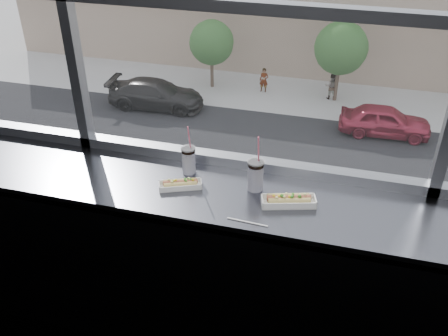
% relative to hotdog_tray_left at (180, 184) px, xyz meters
% --- Properties ---
extents(wall_back_lower, '(6.00, 0.00, 6.00)m').
position_rel_hotdog_tray_left_xyz_m(wall_back_lower, '(0.30, 0.30, -0.57)').
color(wall_back_lower, black).
rests_on(wall_back_lower, ground).
extents(counter, '(6.00, 0.55, 0.06)m').
position_rel_hotdog_tray_left_xyz_m(counter, '(0.30, 0.02, -0.05)').
color(counter, slate).
rests_on(counter, ground).
extents(counter_fascia, '(6.00, 0.04, 1.04)m').
position_rel_hotdog_tray_left_xyz_m(counter_fascia, '(0.30, -0.23, -0.57)').
color(counter_fascia, slate).
rests_on(counter_fascia, ground).
extents(hotdog_tray_left, '(0.24, 0.16, 0.06)m').
position_rel_hotdog_tray_left_xyz_m(hotdog_tray_left, '(0.00, 0.00, 0.00)').
color(hotdog_tray_left, white).
rests_on(hotdog_tray_left, counter).
extents(hotdog_tray_right, '(0.29, 0.17, 0.07)m').
position_rel_hotdog_tray_left_xyz_m(hotdog_tray_right, '(0.58, 0.00, 0.00)').
color(hotdog_tray_right, white).
rests_on(hotdog_tray_right, counter).
extents(soda_cup_left, '(0.08, 0.08, 0.30)m').
position_rel_hotdog_tray_left_xyz_m(soda_cup_left, '(-0.00, 0.16, 0.06)').
color(soda_cup_left, white).
rests_on(soda_cup_left, counter).
extents(soda_cup_right, '(0.09, 0.09, 0.33)m').
position_rel_hotdog_tray_left_xyz_m(soda_cup_right, '(0.39, 0.09, 0.07)').
color(soda_cup_right, white).
rests_on(soda_cup_right, counter).
extents(loose_straw, '(0.20, 0.02, 0.01)m').
position_rel_hotdog_tray_left_xyz_m(loose_straw, '(0.41, -0.20, -0.02)').
color(loose_straw, white).
rests_on(loose_straw, counter).
extents(wrapper, '(0.09, 0.06, 0.02)m').
position_rel_hotdog_tray_left_xyz_m(wrapper, '(-0.04, 0.02, -0.01)').
color(wrapper, silver).
rests_on(wrapper, counter).
extents(plaza_ground, '(120.00, 120.00, 0.00)m').
position_rel_hotdog_tray_left_xyz_m(plaza_ground, '(0.30, 43.80, -12.12)').
color(plaza_ground, '#AAAAA9').
rests_on(plaza_ground, ground).
extents(street_asphalt, '(80.00, 10.00, 0.06)m').
position_rel_hotdog_tray_left_xyz_m(street_asphalt, '(0.30, 20.30, -12.09)').
color(street_asphalt, black).
rests_on(street_asphalt, plaza_ground).
extents(far_sidewalk, '(80.00, 6.00, 0.04)m').
position_rel_hotdog_tray_left_xyz_m(far_sidewalk, '(0.30, 28.30, -12.10)').
color(far_sidewalk, '#AAAAA9').
rests_on(far_sidewalk, plaza_ground).
extents(far_building, '(50.00, 14.00, 8.00)m').
position_rel_hotdog_tray_left_xyz_m(far_building, '(0.30, 38.30, -8.12)').
color(far_building, gray).
rests_on(far_building, plaza_ground).
extents(car_far_a, '(3.22, 7.01, 2.29)m').
position_rel_hotdog_tray_left_xyz_m(car_far_a, '(-10.72, 24.30, -10.92)').
color(car_far_a, black).
rests_on(car_far_a, street_asphalt).
extents(car_far_b, '(3.08, 6.91, 2.27)m').
position_rel_hotdog_tray_left_xyz_m(car_far_b, '(2.96, 24.30, -10.93)').
color(car_far_b, '#AD253E').
rests_on(car_far_b, street_asphalt).
extents(car_near_b, '(2.80, 6.05, 1.97)m').
position_rel_hotdog_tray_left_xyz_m(car_near_b, '(-7.54, 16.30, -11.08)').
color(car_near_b, '#3A2F31').
rests_on(car_near_b, street_asphalt).
extents(car_near_c, '(2.86, 6.06, 1.97)m').
position_rel_hotdog_tray_left_xyz_m(car_near_c, '(-1.66, 16.30, -11.08)').
color(car_near_c, maroon).
rests_on(car_near_c, street_asphalt).
extents(pedestrian_a, '(0.86, 0.64, 1.93)m').
position_rel_hotdog_tray_left_xyz_m(pedestrian_a, '(-4.74, 28.42, -11.12)').
color(pedestrian_a, '#66605B').
rests_on(pedestrian_a, far_sidewalk).
extents(pedestrian_b, '(0.91, 0.68, 2.04)m').
position_rel_hotdog_tray_left_xyz_m(pedestrian_b, '(-0.35, 28.41, -11.06)').
color(pedestrian_b, '#66605B').
rests_on(pedestrian_b, far_sidewalk).
extents(tree_left, '(2.92, 2.92, 4.57)m').
position_rel_hotdog_tray_left_xyz_m(tree_left, '(-8.28, 28.30, -9.02)').
color(tree_left, '#47382B').
rests_on(tree_left, far_sidewalk).
extents(tree_center, '(3.27, 3.27, 5.12)m').
position_rel_hotdog_tray_left_xyz_m(tree_center, '(-0.05, 28.30, -8.65)').
color(tree_center, '#47382B').
rests_on(tree_center, far_sidewalk).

